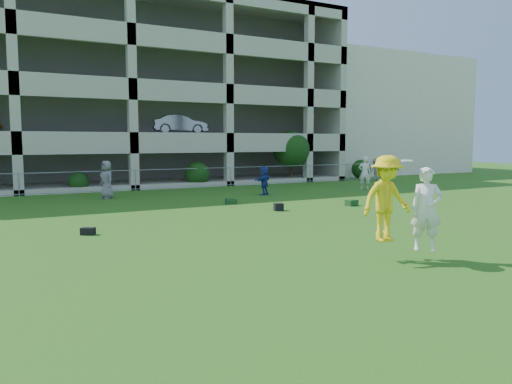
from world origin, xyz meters
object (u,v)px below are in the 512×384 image
bystander_d (264,181)px  frisbee_contest (397,201)px  parking_garage (101,95)px  bystander_f (376,170)px  stucco_building (353,117)px  bystander_e (365,173)px  bystander_c (107,180)px  crate_d (279,207)px

bystander_d → frisbee_contest: size_ratio=0.67×
bystander_d → parking_garage: 16.11m
bystander_f → frisbee_contest: (-15.67, -18.16, 0.63)m
bystander_d → bystander_f: (11.37, 4.23, 0.03)m
stucco_building → frisbee_contest: size_ratio=7.11×
bystander_e → parking_garage: bearing=-12.8°
stucco_building → bystander_c: 28.43m
bystander_d → parking_garage: parking_garage is taller
crate_d → parking_garage: (-2.92, 19.67, 5.86)m
bystander_d → frisbee_contest: (-4.30, -13.93, 0.66)m
bystander_f → bystander_c: bearing=11.6°
crate_d → stucco_building: bearing=44.8°
bystander_e → frisbee_contest: 17.53m
bystander_c → bystander_d: bearing=55.8°
stucco_building → crate_d: size_ratio=45.71×
bystander_d → bystander_f: 12.13m
parking_garage → bystander_d: bearing=-69.7°
bystander_c → crate_d: bystander_c is taller
bystander_f → parking_garage: bearing=-25.5°
bystander_e → crate_d: 10.36m
bystander_f → bystander_e: bearing=48.2°
bystander_c → parking_garage: (2.28, 12.05, 5.09)m
stucco_building → crate_d: (-20.09, -19.97, -4.85)m
stucco_building → crate_d: 28.74m
bystander_d → bystander_e: bearing=145.3°
stucco_building → bystander_f: (-6.35, -10.36, -4.22)m
bystander_e → bystander_f: (4.80, 4.42, -0.18)m
stucco_building → bystander_d: size_ratio=10.58×
stucco_building → bystander_f: 12.86m
bystander_d → parking_garage: bearing=-102.8°
bystander_c → bystander_f: (18.93, 1.99, -0.14)m
bystander_d → frisbee_contest: 14.60m
parking_garage → bystander_e: bearing=-50.7°
bystander_e → parking_garage: parking_garage is taller
bystander_d → bystander_e: (6.57, -0.19, 0.21)m
bystander_e → frisbee_contest: frisbee_contest is taller
bystander_e → frisbee_contest: (-10.87, -13.74, 0.44)m
bystander_c → crate_d: 9.25m
bystander_f → crate_d: bystander_f is taller
bystander_f → frisbee_contest: 24.00m
stucco_building → bystander_d: bearing=-140.6°
crate_d → frisbee_contest: size_ratio=0.16×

